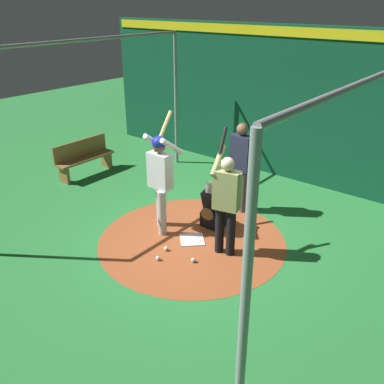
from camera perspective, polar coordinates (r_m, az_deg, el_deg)
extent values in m
plane|color=#287A38|center=(7.56, 0.00, -6.55)|extent=(27.26, 27.26, 0.00)
cylinder|color=#9E4C28|center=(7.56, 0.00, -6.53)|extent=(3.34, 3.34, 0.01)
cube|color=white|center=(7.55, 0.00, -6.47)|extent=(0.59, 0.59, 0.01)
cylinder|color=#BCBCC0|center=(7.56, -4.08, -2.87)|extent=(0.15, 0.15, 0.86)
cylinder|color=#BCBCC0|center=(7.88, -4.33, -1.66)|extent=(0.15, 0.15, 0.86)
cube|color=silver|center=(7.41, -4.38, 2.92)|extent=(0.22, 0.44, 0.64)
cylinder|color=silver|center=(7.19, -2.80, 6.22)|extent=(0.52, 0.09, 0.40)
cylinder|color=silver|center=(7.45, -5.09, 6.81)|extent=(0.52, 0.09, 0.40)
sphere|color=brown|center=(7.25, -4.50, 6.21)|extent=(0.22, 0.22, 0.22)
sphere|color=navy|center=(7.23, -4.52, 6.67)|extent=(0.25, 0.25, 0.25)
cylinder|color=tan|center=(7.45, -4.12, 7.95)|extent=(0.54, 0.06, 0.73)
cube|color=black|center=(7.98, 3.07, -3.59)|extent=(0.40, 0.40, 0.28)
cube|color=black|center=(7.79, 2.95, -1.41)|extent=(0.30, 0.40, 0.46)
sphere|color=tan|center=(7.64, 2.92, 0.69)|extent=(0.21, 0.21, 0.21)
cube|color=gray|center=(7.57, 2.49, 0.46)|extent=(0.03, 0.19, 0.19)
ellipsoid|color=brown|center=(7.61, 2.05, -3.02)|extent=(0.12, 0.28, 0.22)
cylinder|color=#4C4C51|center=(8.40, 7.00, 0.05)|extent=(0.15, 0.15, 0.88)
cylinder|color=#4C4C51|center=(8.49, 5.87, 0.40)|extent=(0.15, 0.15, 0.88)
cube|color=#1E2338|center=(8.15, 6.70, 5.28)|extent=(0.22, 0.42, 0.70)
cylinder|color=#1E2338|center=(8.03, 7.93, 5.33)|extent=(0.09, 0.09, 0.59)
cylinder|color=#1E2338|center=(8.23, 5.53, 5.94)|extent=(0.09, 0.09, 0.59)
sphere|color=brown|center=(8.00, 6.86, 8.47)|extent=(0.23, 0.23, 0.23)
cylinder|color=black|center=(6.99, 5.29, -5.49)|extent=(0.15, 0.15, 0.83)
cylinder|color=black|center=(7.06, 3.77, -5.15)|extent=(0.15, 0.15, 0.83)
cube|color=#999E63|center=(6.68, 4.74, 0.22)|extent=(0.31, 0.46, 0.66)
cylinder|color=#999E63|center=(6.60, 6.38, 0.32)|extent=(0.09, 0.09, 0.56)
cylinder|color=#999E63|center=(6.67, 3.57, 4.31)|extent=(0.49, 0.20, 0.43)
sphere|color=beige|center=(6.51, 4.87, 3.81)|extent=(0.22, 0.22, 0.22)
cylinder|color=black|center=(6.70, 3.85, 5.40)|extent=(0.46, 0.17, 0.74)
cube|color=#0F472D|center=(9.92, 14.12, 11.20)|extent=(0.20, 11.26, 3.44)
cube|color=yellow|center=(9.59, 14.83, 20.21)|extent=(0.03, 11.03, 0.20)
cylinder|color=gray|center=(10.66, -2.20, 12.22)|extent=(0.08, 0.08, 3.22)
cylinder|color=gray|center=(3.45, 6.99, -17.88)|extent=(0.08, 0.08, 3.22)
cylinder|color=gray|center=(8.52, -15.63, 19.17)|extent=(5.61, 0.07, 0.07)
cube|color=olive|center=(10.46, -14.27, 4.45)|extent=(1.52, 0.36, 0.05)
cube|color=olive|center=(10.51, -14.93, 5.77)|extent=(1.52, 0.04, 0.40)
cube|color=olive|center=(10.90, -11.50, 4.29)|extent=(0.08, 0.32, 0.40)
cube|color=olive|center=(10.20, -16.95, 2.24)|extent=(0.08, 0.32, 0.40)
sphere|color=white|center=(7.02, -4.65, -8.95)|extent=(0.07, 0.07, 0.07)
sphere|color=white|center=(6.95, 0.18, -9.23)|extent=(0.07, 0.07, 0.07)
sphere|color=white|center=(7.26, -3.54, -7.67)|extent=(0.07, 0.07, 0.07)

